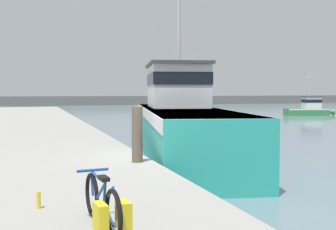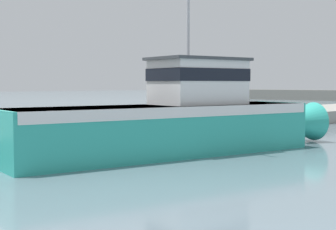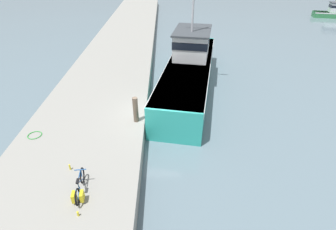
{
  "view_description": "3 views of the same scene",
  "coord_description": "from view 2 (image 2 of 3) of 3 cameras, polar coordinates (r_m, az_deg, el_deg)",
  "views": [
    {
      "loc": [
        -3.62,
        -10.56,
        2.62
      ],
      "look_at": [
        -0.0,
        0.51,
        1.97
      ],
      "focal_mm": 45.0,
      "sensor_mm": 36.0,
      "label": 1
    },
    {
      "loc": [
        15.9,
        -9.34,
        2.77
      ],
      "look_at": [
        0.7,
        6.58,
        1.45
      ],
      "focal_mm": 55.0,
      "sensor_mm": 36.0,
      "label": 2
    },
    {
      "loc": [
        0.37,
        -12.04,
        8.52
      ],
      "look_at": [
        0.56,
        0.1,
        0.87
      ],
      "focal_mm": 28.0,
      "sensor_mm": 36.0,
      "label": 3
    }
  ],
  "objects": [
    {
      "name": "ground_plane",
      "position": [
        18.65,
        -15.78,
        -5.25
      ],
      "size": [
        320.0,
        320.0,
        0.0
      ],
      "primitive_type": "plane",
      "color": "slate"
    },
    {
      "name": "fishing_boat_main",
      "position": [
        20.42,
        1.56,
        -0.38
      ],
      "size": [
        5.4,
        15.34,
        8.65
      ],
      "rotation": [
        0.0,
        0.0,
        -0.2
      ],
      "color": "teal",
      "rests_on": "ground_plane"
    }
  ]
}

